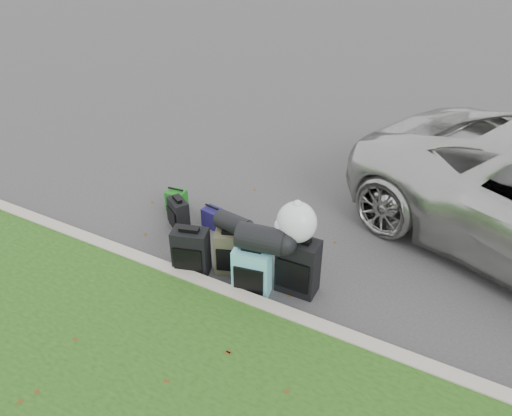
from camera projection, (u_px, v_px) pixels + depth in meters
The scene contains 12 objects.
ground at pixel (255, 251), 6.81m from camera, with size 120.00×120.00×0.00m, color #383535.
curb at pixel (216, 290), 6.03m from camera, with size 120.00×0.18×0.15m, color #9E937F.
suitcase_small_black at pixel (179, 214), 7.19m from camera, with size 0.36×0.20×0.45m, color black.
suitcase_large_black_left at pixel (191, 252), 6.27m from camera, with size 0.44×0.26×0.64m, color black.
suitcase_olive at pixel (232, 252), 6.32m from camera, with size 0.42×0.26×0.57m, color #3E3C29.
suitcase_teal at pixel (252, 271), 5.95m from camera, with size 0.44×0.26×0.63m, color teal.
suitcase_large_black_right at pixel (298, 266), 5.95m from camera, with size 0.49×0.29×0.73m, color black.
tote_green at pixel (177, 200), 7.63m from camera, with size 0.28×0.22×0.32m, color #186917.
tote_navy at pixel (212, 217), 7.26m from camera, with size 0.26×0.21×0.28m, color #1A154C.
duffel_left at pixel (233, 223), 6.13m from camera, with size 0.24×0.24×0.45m, color black.
duffel_right at pixel (261, 239), 5.71m from camera, with size 0.31×0.31×0.56m, color black.
trash_bag at pixel (297, 222), 5.67m from camera, with size 0.47×0.47×0.47m, color silver.
Camera 1 is at (2.62, -4.79, 4.12)m, focal length 35.00 mm.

